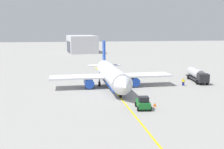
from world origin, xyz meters
The scene contains 8 objects.
ground_plane centered at (0.00, 0.00, 0.00)m, with size 400.00×400.00×0.00m, color #9E9B96.
airplane centered at (-0.44, -0.01, 2.80)m, with size 28.76×27.83×9.97m.
fuel_tanker centered at (-3.84, 22.27, 1.73)m, with size 10.76×3.79×3.15m.
pushback_tug centered at (16.64, 2.77, 1.01)m, with size 3.77×2.60×2.20m.
refueling_worker centered at (0.35, 16.86, 0.82)m, with size 0.62×0.62×1.71m.
safety_cone_nose centered at (15.52, 5.15, 0.32)m, with size 0.57×0.57×0.63m, color #F2590F.
distant_hangar centered at (-88.37, -3.57, 4.53)m, with size 23.62×16.79×9.08m.
taxi_line_marking centered at (0.00, 0.00, 0.01)m, with size 79.07×0.30×0.01m, color yellow.
Camera 1 is at (58.34, -8.72, 13.42)m, focal length 42.78 mm.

